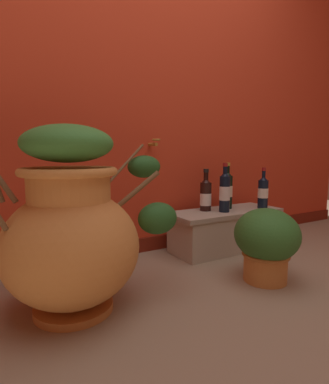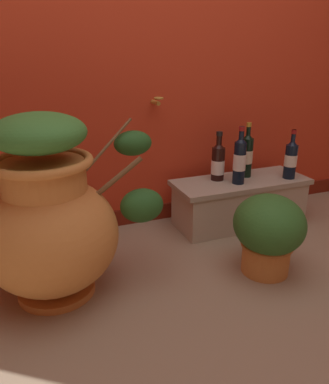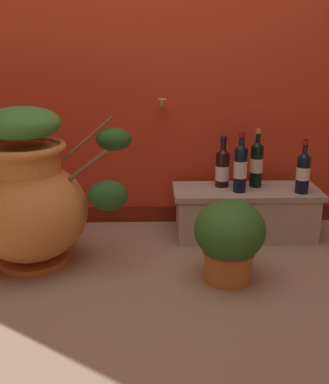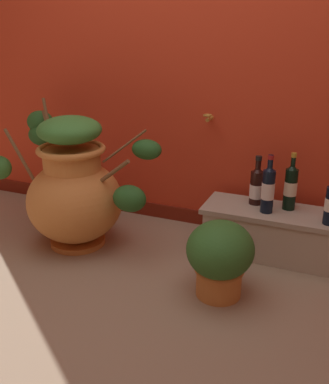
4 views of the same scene
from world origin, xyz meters
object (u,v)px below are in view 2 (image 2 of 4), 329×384
Objects in this scene: wine_bottle_left at (291,158)px; wine_bottle_back at (247,154)px; wine_bottle_right at (218,161)px; wine_bottle_middle at (240,159)px; terracotta_urn at (46,217)px; potted_shrub at (268,231)px.

wine_bottle_back is at bearing 151.44° from wine_bottle_left.
wine_bottle_right is (-0.43, 0.13, -0.01)m from wine_bottle_left.
wine_bottle_middle is 1.14× the size of wine_bottle_right.
terracotta_urn reaches higher than wine_bottle_right.
wine_bottle_back is (-0.24, 0.13, 0.02)m from wine_bottle_left.
wine_bottle_left is at bearing 43.97° from potted_shrub.
wine_bottle_right reaches higher than potted_shrub.
wine_bottle_back is (0.11, 0.10, -0.00)m from wine_bottle_middle.
terracotta_urn reaches higher than wine_bottle_middle.
wine_bottle_back is at bearing 67.57° from potted_shrub.
wine_bottle_left is 0.35m from wine_bottle_middle.
wine_bottle_right is at bearing 85.54° from potted_shrub.
wine_bottle_right is 0.20m from wine_bottle_back.
wine_bottle_left is at bearing 9.57° from terracotta_urn.
wine_bottle_middle is (1.13, 0.28, 0.06)m from terracotta_urn.
wine_bottle_left is 0.75× the size of potted_shrub.
wine_bottle_left is 0.89× the size of wine_bottle_back.
terracotta_urn is 1.11m from wine_bottle_right.
terracotta_urn is at bearing -159.84° from wine_bottle_right.
wine_bottle_left is 1.02× the size of wine_bottle_right.
potted_shrub is at bearing -104.92° from wine_bottle_middle.
wine_bottle_middle is 0.85× the size of potted_shrub.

